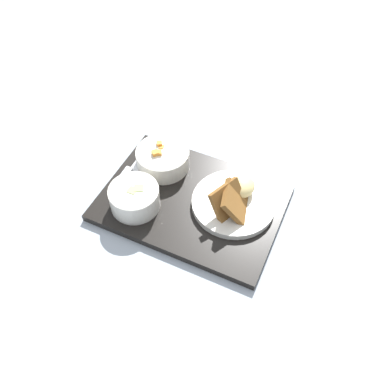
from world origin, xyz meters
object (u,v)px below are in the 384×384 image
Objects in this scene: bowl_soup at (134,197)px; plate_main at (235,200)px; bowl_salad at (163,158)px; knife at (127,173)px; spoon at (135,173)px.

bowl_soup is 0.25m from plate_main.
bowl_salad is at bearing 97.42° from bowl_soup.
bowl_soup is at bearing -147.57° from plate_main.
bowl_soup reaches higher than knife.
bowl_salad reaches higher than bowl_soup.
bowl_soup is 0.11m from spoon.
plate_main reaches higher than bowl_soup.
plate_main is (0.23, -0.02, -0.01)m from bowl_salad.
bowl_salad is 0.10m from knife.
plate_main is (0.21, 0.13, -0.01)m from bowl_soup.
spoon is (-0.06, 0.08, -0.03)m from bowl_soup.
plate_main is at bearing 32.43° from bowl_soup.
bowl_soup is 0.11m from knife.
bowl_soup is 0.81× the size of spoon.
bowl_soup is at bearing -82.58° from bowl_salad.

